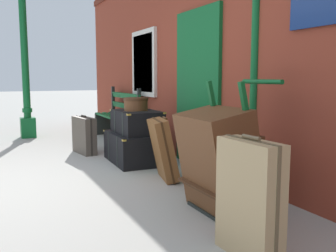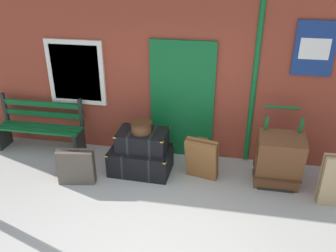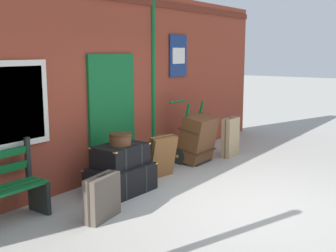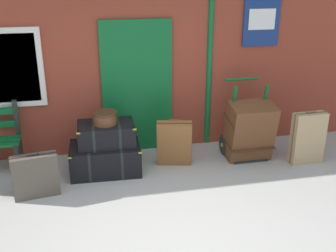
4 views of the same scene
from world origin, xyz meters
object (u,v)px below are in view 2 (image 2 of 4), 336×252
Objects in this scene: platform_bench at (41,127)px; large_brown_trunk at (279,160)px; porters_trolley at (276,165)px; suitcase_brown at (76,167)px; steamer_trunk_middle at (142,140)px; suitcase_tan at (202,159)px; round_hatbox at (141,126)px; steamer_trunk_base at (141,160)px.

large_brown_trunk is (4.21, -0.44, 0.03)m from platform_bench.
porters_trolley is 0.27m from large_brown_trunk.
suitcase_brown is (-3.14, -0.65, 0.02)m from porters_trolley.
steamer_trunk_middle is 1.10× the size of suitcase_tan.
steamer_trunk_middle is 0.26m from round_hatbox.
platform_bench reaches higher than steamer_trunk_middle.
platform_bench is at bearing 173.97° from large_brown_trunk.
porters_trolley is (2.21, 0.15, 0.06)m from steamer_trunk_base.
suitcase_brown is (1.08, -0.92, -0.16)m from platform_bench.
round_hatbox reaches higher than suitcase_brown.
steamer_trunk_base is at bearing -11.78° from platform_bench.
round_hatbox is at bearing -11.17° from platform_bench.
steamer_trunk_base is 2.21m from porters_trolley.
steamer_trunk_base is 0.87× the size of porters_trolley.
large_brown_trunk is (0.00, -0.18, 0.20)m from porters_trolley.
porters_trolley is at bearing 3.21° from steamer_trunk_middle.
large_brown_trunk is 1.27× the size of suitcase_tan.
suitcase_brown is at bearing -171.37° from large_brown_trunk.
steamer_trunk_middle is (0.03, 0.03, 0.37)m from steamer_trunk_base.
steamer_trunk_base is 2.22m from large_brown_trunk.
round_hatbox is (2.03, -0.40, 0.40)m from platform_bench.
porters_trolley is 1.20m from suitcase_tan.
suitcase_tan is at bearing -2.35° from round_hatbox.
suitcase_brown is at bearing -151.09° from steamer_trunk_middle.
porters_trolley reaches higher than platform_bench.
round_hatbox is at bearing 177.65° from suitcase_tan.
suitcase_brown is (-0.96, -0.53, -0.29)m from steamer_trunk_middle.
large_brown_trunk is 1.53× the size of suitcase_brown.
suitcase_brown is at bearing -168.24° from porters_trolley.
platform_bench is 1.69× the size of large_brown_trunk.
platform_bench is 2.08m from steamer_trunk_middle.
platform_bench is 1.42m from suitcase_brown.
round_hatbox is (-0.01, -0.01, 0.26)m from steamer_trunk_middle.
round_hatbox is 2.21m from large_brown_trunk.
round_hatbox is at bearing 178.84° from large_brown_trunk.
round_hatbox is 2.26m from porters_trolley.
large_brown_trunk is at bearing -90.00° from porters_trolley.
round_hatbox reaches higher than suitcase_tan.
steamer_trunk_middle is 1.01m from suitcase_tan.
steamer_trunk_middle is 2.20m from porters_trolley.
porters_trolley reaches higher than steamer_trunk_base.
steamer_trunk_middle is 2.35× the size of round_hatbox.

